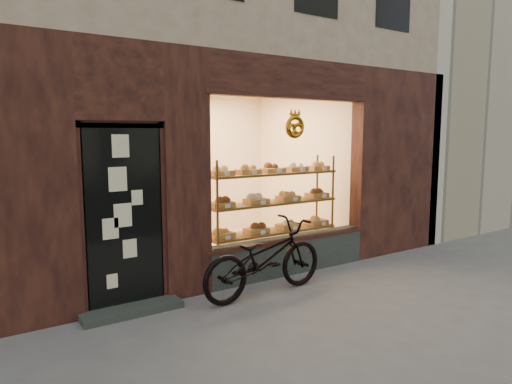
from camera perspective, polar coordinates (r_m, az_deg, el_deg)
ground at (r=5.17m, az=15.09°, el=-16.43°), size 90.00×90.00×0.00m
neighbor_right at (r=15.93m, az=24.00°, el=15.55°), size 12.00×7.00×9.00m
display_shelf at (r=7.03m, az=2.07°, el=-2.31°), size 2.20×0.45×1.70m
bicycle at (r=5.87m, az=1.07°, el=-8.27°), size 1.86×0.74×0.96m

